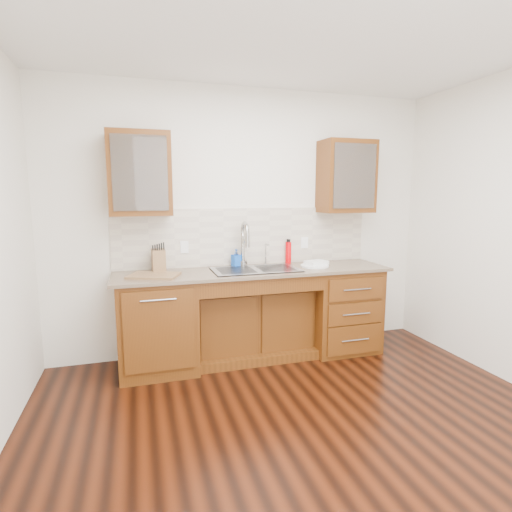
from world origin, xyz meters
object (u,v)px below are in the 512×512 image
object	(u,v)px
water_bottle	(288,253)
cutting_board	(154,275)
knife_block	(159,261)
plate	(315,266)
soap_bottle	(236,258)

from	to	relation	value
water_bottle	cutting_board	bearing A→B (deg)	-167.78
knife_block	cutting_board	distance (m)	0.23
cutting_board	plate	bearing A→B (deg)	1.49
soap_bottle	knife_block	world-z (taller)	knife_block
knife_block	plate	bearing A→B (deg)	-7.92
plate	cutting_board	bearing A→B (deg)	-178.51
knife_block	cutting_board	size ratio (longest dim) A/B	0.50
soap_bottle	knife_block	xyz separation A→B (m)	(-0.77, -0.06, 0.02)
water_bottle	knife_block	world-z (taller)	water_bottle
water_bottle	knife_block	size ratio (longest dim) A/B	1.06
water_bottle	plate	xyz separation A→B (m)	(0.19, -0.27, -0.11)
cutting_board	water_bottle	bearing A→B (deg)	12.22
water_bottle	cutting_board	distance (m)	1.45
water_bottle	cutting_board	xyz separation A→B (m)	(-1.42, -0.31, -0.10)
soap_bottle	cutting_board	xyz separation A→B (m)	(-0.83, -0.26, -0.08)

